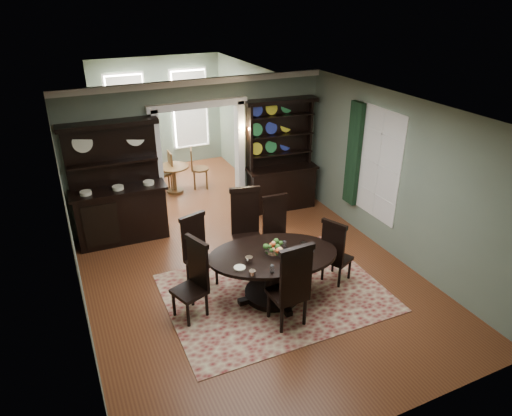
{
  "coord_description": "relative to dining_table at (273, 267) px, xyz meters",
  "views": [
    {
      "loc": [
        -2.72,
        -5.76,
        4.63
      ],
      "look_at": [
        0.19,
        0.6,
        1.21
      ],
      "focal_mm": 32.0,
      "sensor_mm": 36.0,
      "label": 1
    }
  ],
  "objects": [
    {
      "name": "dining_table",
      "position": [
        0.0,
        0.0,
        0.0
      ],
      "size": [
        2.32,
        2.31,
        0.82
      ],
      "rotation": [
        0.0,
        0.0,
        -0.23
      ],
      "color": "black",
      "rests_on": "rug"
    },
    {
      "name": "parlor",
      "position": [
        -0.09,
        5.81,
        0.95
      ],
      "size": [
        3.51,
        3.5,
        3.01
      ],
      "color": "brown",
      "rests_on": "ground"
    },
    {
      "name": "doorway_trim",
      "position": [
        -0.09,
        3.28,
        1.05
      ],
      "size": [
        2.08,
        0.25,
        2.57
      ],
      "color": "silver",
      "rests_on": "floor"
    },
    {
      "name": "right_window",
      "position": [
        2.6,
        1.21,
        1.03
      ],
      "size": [
        0.15,
        1.47,
        2.12
      ],
      "color": "white",
      "rests_on": "wall_right"
    },
    {
      "name": "parlor_table",
      "position": [
        -0.31,
        4.81,
        -0.12
      ],
      "size": [
        0.74,
        0.74,
        0.68
      ],
      "color": "#513317",
      "rests_on": "parlor_floor"
    },
    {
      "name": "centerpiece",
      "position": [
        0.0,
        -0.01,
        0.31
      ],
      "size": [
        1.39,
        0.89,
        0.23
      ],
      "color": "silver",
      "rests_on": "dining_table"
    },
    {
      "name": "sideboard",
      "position": [
        -1.88,
        3.0,
        0.27
      ],
      "size": [
        1.84,
        0.7,
        2.4
      ],
      "rotation": [
        0.0,
        0.0,
        -0.03
      ],
      "color": "black",
      "rests_on": "floor"
    },
    {
      "name": "wall_sconce",
      "position": [
        0.86,
        3.12,
        1.32
      ],
      "size": [
        0.27,
        0.21,
        0.21
      ],
      "color": "gold",
      "rests_on": "back_wall_right"
    },
    {
      "name": "chair_end_right",
      "position": [
        1.12,
        -0.08,
        0.06
      ],
      "size": [
        0.57,
        0.58,
        1.2
      ],
      "rotation": [
        0.0,
        0.0,
        -1.14
      ],
      "color": "black",
      "rests_on": "rug"
    },
    {
      "name": "chair_far_right",
      "position": [
        0.57,
        1.0,
        0.1
      ],
      "size": [
        0.5,
        0.48,
        1.28
      ],
      "rotation": [
        0.0,
        0.0,
        3.08
      ],
      "color": "black",
      "rests_on": "rug"
    },
    {
      "name": "parlor_chair_right",
      "position": [
        0.3,
        4.85,
        -0.01
      ],
      "size": [
        0.48,
        0.47,
        1.04
      ],
      "rotation": [
        0.0,
        0.0,
        -1.87
      ],
      "color": "#513317",
      "rests_on": "parlor_floor"
    },
    {
      "name": "parlor_chair_left",
      "position": [
        -0.46,
        4.95,
        -0.03
      ],
      "size": [
        0.42,
        0.42,
        1.0
      ],
      "rotation": [
        0.0,
        0.0,
        1.56
      ],
      "color": "#513317",
      "rests_on": "parlor_floor"
    },
    {
      "name": "chair_far_left",
      "position": [
        -0.97,
        0.91,
        0.1
      ],
      "size": [
        0.58,
        0.56,
        1.27
      ],
      "rotation": [
        0.0,
        0.0,
        3.44
      ],
      "color": "black",
      "rests_on": "rug"
    },
    {
      "name": "welsh_dresser",
      "position": [
        1.69,
        3.01,
        0.33
      ],
      "size": [
        1.64,
        0.73,
        2.49
      ],
      "rotation": [
        0.0,
        0.0,
        -0.09
      ],
      "color": "black",
      "rests_on": "floor"
    },
    {
      "name": "chair_far_mid",
      "position": [
        0.05,
        1.18,
        0.19
      ],
      "size": [
        0.63,
        0.61,
        1.45
      ],
      "rotation": [
        0.0,
        0.0,
        2.92
      ],
      "color": "black",
      "rests_on": "rug"
    },
    {
      "name": "chair_near",
      "position": [
        -0.08,
        -0.77,
        0.18
      ],
      "size": [
        0.55,
        0.52,
        1.43
      ],
      "rotation": [
        0.0,
        0.0,
        0.04
      ],
      "color": "black",
      "rests_on": "rug"
    },
    {
      "name": "room",
      "position": [
        -0.09,
        0.32,
        1.01
      ],
      "size": [
        5.51,
        6.01,
        3.01
      ],
      "color": "brown",
      "rests_on": "ground"
    },
    {
      "name": "rug",
      "position": [
        0.07,
        0.06,
        -0.56
      ],
      "size": [
        3.56,
        2.68,
        0.01
      ],
      "primitive_type": "cube",
      "rotation": [
        0.0,
        0.0,
        -0.01
      ],
      "color": "maroon",
      "rests_on": "floor"
    },
    {
      "name": "chair_end_left",
      "position": [
        -1.27,
        0.12,
        0.11
      ],
      "size": [
        0.59,
        0.6,
        1.29
      ],
      "rotation": [
        0.0,
        0.0,
        1.93
      ],
      "color": "black",
      "rests_on": "rug"
    }
  ]
}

